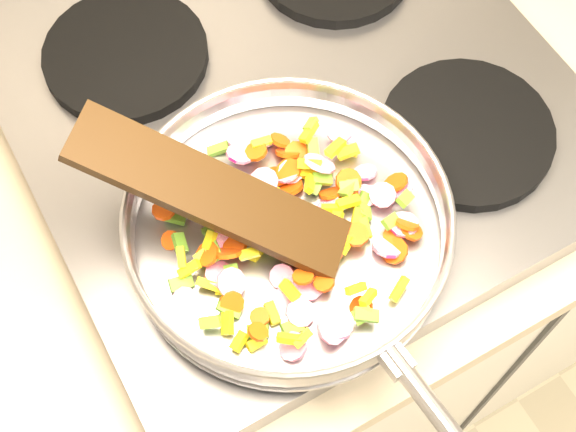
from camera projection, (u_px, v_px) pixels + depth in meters
cooktop at (292, 107)px, 0.92m from camera, size 0.60×0.60×0.04m
grate_fl at (239, 247)px, 0.81m from camera, size 0.19×0.19×0.02m
grate_fr at (467, 133)px, 0.87m from camera, size 0.19×0.19×0.02m
grate_bl at (126, 55)px, 0.92m from camera, size 0.19×0.19×0.02m
saute_pan at (289, 225)px, 0.78m from camera, size 0.35×0.53×0.05m
vegetable_heap at (286, 225)px, 0.79m from camera, size 0.28×0.27×0.05m
wooden_spatula at (212, 193)px, 0.74m from camera, size 0.22×0.23×0.11m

